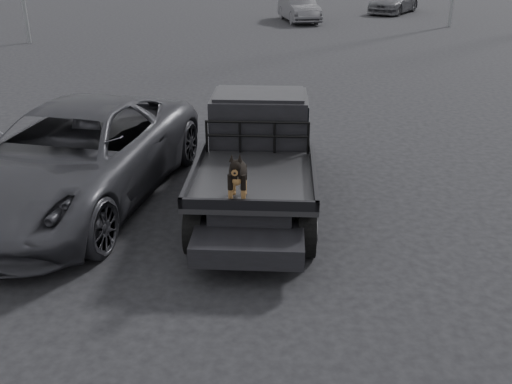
# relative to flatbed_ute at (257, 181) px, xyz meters

# --- Properties ---
(ground) EXTENTS (120.00, 120.00, 0.00)m
(ground) POSITION_rel_flatbed_ute_xyz_m (-0.13, -1.59, -0.46)
(ground) COLOR black
(ground) RESTS_ON ground
(flatbed_ute) EXTENTS (2.00, 5.40, 0.92)m
(flatbed_ute) POSITION_rel_flatbed_ute_xyz_m (0.00, 0.00, 0.00)
(flatbed_ute) COLOR black
(flatbed_ute) RESTS_ON ground
(ute_cab) EXTENTS (1.72, 1.30, 0.88)m
(ute_cab) POSITION_rel_flatbed_ute_xyz_m (-0.00, 0.95, 0.90)
(ute_cab) COLOR black
(ute_cab) RESTS_ON flatbed_ute
(headache_rack) EXTENTS (1.80, 0.08, 0.55)m
(headache_rack) POSITION_rel_flatbed_ute_xyz_m (-0.00, 0.20, 0.74)
(headache_rack) COLOR black
(headache_rack) RESTS_ON flatbed_ute
(dog) EXTENTS (0.32, 0.60, 0.74)m
(dog) POSITION_rel_flatbed_ute_xyz_m (-0.17, -1.78, 0.83)
(dog) COLOR black
(dog) RESTS_ON flatbed_ute
(parked_suv) EXTENTS (3.79, 6.53, 1.71)m
(parked_suv) POSITION_rel_flatbed_ute_xyz_m (-3.19, 0.02, 0.40)
(parked_suv) COLOR #2E2E34
(parked_suv) RESTS_ON ground
(distant_car_a) EXTENTS (2.59, 4.78, 1.49)m
(distant_car_a) POSITION_rel_flatbed_ute_xyz_m (1.11, 25.33, 0.29)
(distant_car_a) COLOR #46464A
(distant_car_a) RESTS_ON ground
(distant_car_b) EXTENTS (4.22, 5.38, 1.46)m
(distant_car_b) POSITION_rel_flatbed_ute_xyz_m (7.34, 30.03, 0.27)
(distant_car_b) COLOR #4C4C50
(distant_car_b) RESTS_ON ground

